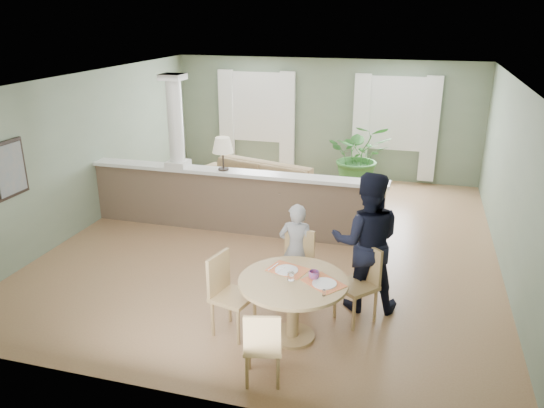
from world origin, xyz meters
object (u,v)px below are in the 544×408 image
(man_person, at_px, (366,242))
(chair_far_boy, at_px, (297,262))
(chair_far_man, at_px, (361,280))
(chair_side, at_px, (228,291))
(houseplant, at_px, (359,156))
(child_person, at_px, (296,250))
(chair_near, at_px, (263,344))
(sofa, at_px, (254,185))
(dining_table, at_px, (294,292))

(man_person, bearing_deg, chair_far_boy, -6.34)
(chair_far_man, bearing_deg, chair_side, -113.48)
(chair_far_boy, bearing_deg, houseplant, 92.65)
(chair_far_man, relative_size, child_person, 0.74)
(chair_far_boy, distance_m, child_person, 0.18)
(houseplant, distance_m, chair_side, 6.04)
(houseplant, relative_size, chair_near, 1.69)
(chair_side, xyz_separation_m, man_person, (1.50, 1.02, 0.37))
(sofa, bearing_deg, chair_side, -60.40)
(dining_table, bearing_deg, houseplant, 89.61)
(dining_table, relative_size, chair_near, 1.46)
(man_person, bearing_deg, houseplant, -90.62)
(houseplant, bearing_deg, chair_near, -91.27)
(chair_far_man, bearing_deg, chair_far_boy, -156.14)
(sofa, distance_m, chair_side, 4.51)
(sofa, height_order, houseplant, houseplant)
(dining_table, height_order, chair_near, chair_near)
(child_person, relative_size, man_person, 0.71)
(houseplant, height_order, dining_table, houseplant)
(chair_far_man, distance_m, child_person, 1.00)
(dining_table, xyz_separation_m, chair_near, (-0.11, -0.90, -0.13))
(dining_table, height_order, child_person, child_person)
(houseplant, xyz_separation_m, man_person, (0.67, -4.95, 0.19))
(chair_side, bearing_deg, child_person, -13.60)
(sofa, relative_size, child_person, 2.12)
(chair_far_man, height_order, child_person, child_person)
(dining_table, xyz_separation_m, chair_side, (-0.79, -0.07, -0.06))
(chair_far_boy, xyz_separation_m, man_person, (0.89, 0.03, 0.39))
(man_person, bearing_deg, sofa, -60.93)
(chair_near, bearing_deg, chair_far_man, -131.91)
(houseplant, bearing_deg, child_person, -92.99)
(chair_far_boy, bearing_deg, chair_near, -82.54)
(chair_far_man, bearing_deg, dining_table, -96.41)
(chair_side, bearing_deg, man_person, -41.95)
(chair_side, height_order, child_person, child_person)
(chair_far_boy, relative_size, man_person, 0.52)
(chair_far_man, relative_size, chair_near, 1.11)
(chair_far_man, bearing_deg, man_person, 128.60)
(sofa, relative_size, chair_near, 3.19)
(houseplant, bearing_deg, chair_far_man, -82.83)
(chair_near, relative_size, child_person, 0.66)
(sofa, relative_size, houseplant, 1.89)
(houseplant, bearing_deg, dining_table, -90.39)
(sofa, bearing_deg, chair_far_boy, -47.78)
(chair_near, xyz_separation_m, chair_side, (-0.68, 0.82, 0.07))
(dining_table, relative_size, chair_far_man, 1.31)
(chair_near, bearing_deg, houseplant, -105.52)
(child_person, xyz_separation_m, man_person, (0.93, -0.09, 0.27))
(sofa, height_order, chair_near, chair_near)
(chair_far_boy, bearing_deg, chair_far_man, -11.59)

